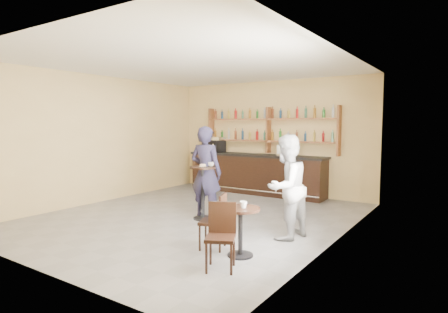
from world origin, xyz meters
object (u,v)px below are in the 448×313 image
Objects in this scene: espresso_machine at (214,145)px; pastry_case at (288,150)px; cafe_table at (240,232)px; chair_west at (212,221)px; man_main at (206,172)px; chair_south at (221,237)px; pedestal_table at (203,193)px; patron_second at (286,187)px; bar_counter at (255,174)px.

pastry_case is (2.45, 0.00, -0.08)m from espresso_machine.
cafe_table is 0.84× the size of chair_west.
man_main is (-0.49, -3.05, -0.30)m from pastry_case.
cafe_table is at bearing -78.25° from pastry_case.
chair_south is at bearing 124.20° from man_main.
espresso_machine reaches higher than pedestal_table.
patron_second reaches higher than pedestal_table.
bar_counter is 2.30× the size of patron_second.
bar_counter is 4.70× the size of chair_west.
chair_south reaches higher than cafe_table.
cafe_table is at bearing -41.33° from espresso_machine.
pedestal_table reaches higher than chair_west.
bar_counter is 2.14× the size of man_main.
man_main reaches higher than chair_south.
pastry_case is 5.48m from chair_south.
espresso_machine is 0.58× the size of pedestal_table.
pedestal_table is 0.61× the size of patron_second.
pastry_case is at bearing 169.73° from chair_west.
pastry_case is 0.66× the size of cafe_table.
cafe_table is at bearing -63.39° from bar_counter.
patron_second reaches higher than espresso_machine.
patron_second is at bearing -70.42° from pastry_case.
bar_counter is at bearing -86.96° from man_main.
cafe_table is (2.32, -4.64, -0.19)m from bar_counter.
cafe_table is 1.32m from patron_second.
espresso_machine is 0.36× the size of patron_second.
pastry_case is at bearing 0.00° from bar_counter.
pedestal_table is at bearing 91.87° from man_main.
pastry_case is at bearing 105.98° from cafe_table.
patron_second reaches higher than chair_west.
espresso_machine is at bearing 175.77° from pastry_case.
chair_west is at bearing -68.87° from bar_counter.
bar_counter is at bearing 9.48° from espresso_machine.
pedestal_table reaches higher than cafe_table.
espresso_machine reaches higher than chair_south.
man_main is 2.49m from cafe_table.
pedestal_table is 2.32m from cafe_table.
man_main reaches higher than pastry_case.
espresso_machine reaches higher than chair_west.
chair_south is at bearing -44.33° from espresso_machine.
bar_counter is 3.23m from pedestal_table.
chair_south is at bearing -65.62° from bar_counter.
man_main reaches higher than espresso_machine.
bar_counter is 4.59× the size of chair_south.
espresso_machine reaches higher than pastry_case.
pastry_case is 0.44× the size of pedestal_table.
man_main is 2.62× the size of cafe_table.
man_main reaches higher than cafe_table.
bar_counter reaches higher than chair_south.
pastry_case is 3.30m from pedestal_table.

